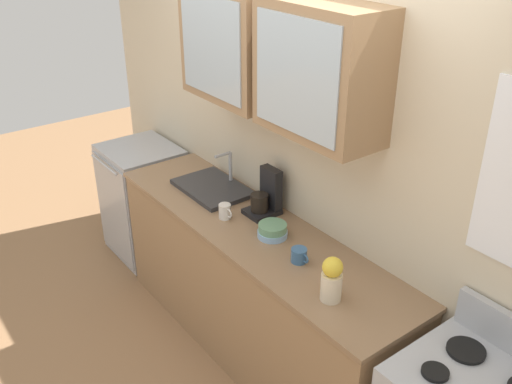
# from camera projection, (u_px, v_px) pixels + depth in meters

# --- Properties ---
(ground_plane) EXTENTS (10.00, 10.00, 0.00)m
(ground_plane) POSITION_uv_depth(u_px,v_px,m) (254.00, 347.00, 3.83)
(ground_plane) COLOR #936B47
(back_wall_unit) EXTENTS (4.47, 0.43, 2.51)m
(back_wall_unit) POSITION_uv_depth(u_px,v_px,m) (295.00, 144.00, 3.35)
(back_wall_unit) COLOR beige
(back_wall_unit) RESTS_ON ground_plane
(counter) EXTENTS (2.32, 0.59, 0.94)m
(counter) POSITION_uv_depth(u_px,v_px,m) (254.00, 290.00, 3.62)
(counter) COLOR #93704C
(counter) RESTS_ON ground_plane
(sink_faucet) EXTENTS (0.52, 0.36, 0.24)m
(sink_faucet) POSITION_uv_depth(u_px,v_px,m) (213.00, 187.00, 3.82)
(sink_faucet) COLOR #2D2D30
(sink_faucet) RESTS_ON counter
(bowl_stack) EXTENTS (0.18, 0.18, 0.08)m
(bowl_stack) POSITION_uv_depth(u_px,v_px,m) (273.00, 231.00, 3.29)
(bowl_stack) COLOR #8CB7E0
(bowl_stack) RESTS_ON counter
(vase) EXTENTS (0.10, 0.10, 0.24)m
(vase) POSITION_uv_depth(u_px,v_px,m) (332.00, 279.00, 2.74)
(vase) COLOR beige
(vase) RESTS_ON counter
(cup_near_sink) EXTENTS (0.11, 0.07, 0.09)m
(cup_near_sink) POSITION_uv_depth(u_px,v_px,m) (225.00, 211.00, 3.48)
(cup_near_sink) COLOR silver
(cup_near_sink) RESTS_ON counter
(cup_near_bowls) EXTENTS (0.12, 0.09, 0.08)m
(cup_near_bowls) POSITION_uv_depth(u_px,v_px,m) (299.00, 255.00, 3.06)
(cup_near_bowls) COLOR #38608C
(cup_near_bowls) RESTS_ON counter
(dishwasher) EXTENTS (0.59, 0.58, 0.94)m
(dishwasher) POSITION_uv_depth(u_px,v_px,m) (144.00, 201.00, 4.68)
(dishwasher) COLOR #ADAFB5
(dishwasher) RESTS_ON ground_plane
(coffee_maker) EXTENTS (0.17, 0.20, 0.29)m
(coffee_maker) POSITION_uv_depth(u_px,v_px,m) (266.00, 197.00, 3.51)
(coffee_maker) COLOR black
(coffee_maker) RESTS_ON counter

